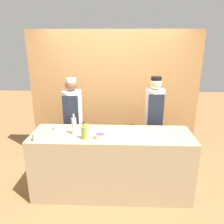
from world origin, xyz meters
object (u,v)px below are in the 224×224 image
object	(u,v)px
sauce_bowl_purple	(100,136)
bottle_clear	(74,126)
chef_left	(73,121)
cup_steel	(35,137)
chef_right	(154,121)
sauce_bowl_orange	(86,127)
bottle_oil	(84,132)
sauce_bowl_white	(58,127)
cutting_board	(128,132)

from	to	relation	value
sauce_bowl_purple	bottle_clear	distance (m)	0.40
chef_left	cup_steel	bearing A→B (deg)	-108.41
bottle_clear	chef_left	world-z (taller)	chef_left
chef_right	bottle_clear	bearing A→B (deg)	-149.84
sauce_bowl_orange	sauce_bowl_purple	bearing A→B (deg)	-55.18
sauce_bowl_orange	bottle_oil	size ratio (longest dim) A/B	0.55
sauce_bowl_purple	bottle_clear	bearing A→B (deg)	161.91
sauce_bowl_white	bottle_oil	xyz separation A→B (m)	(0.45, -0.32, 0.07)
cup_steel	cutting_board	bearing A→B (deg)	13.92
sauce_bowl_white	cup_steel	distance (m)	0.44
cutting_board	bottle_oil	size ratio (longest dim) A/B	1.21
bottle_oil	chef_right	world-z (taller)	chef_right
sauce_bowl_white	chef_left	xyz separation A→B (m)	(0.12, 0.53, -0.09)
chef_left	sauce_bowl_orange	bearing A→B (deg)	-58.06
cutting_board	chef_right	size ratio (longest dim) A/B	0.18
chef_left	bottle_clear	bearing A→B (deg)	-76.51
sauce_bowl_purple	cutting_board	xyz separation A→B (m)	(0.38, 0.20, -0.02)
cutting_board	bottle_clear	distance (m)	0.77
sauce_bowl_white	bottle_oil	size ratio (longest dim) A/B	0.56
chef_left	chef_right	size ratio (longest dim) A/B	0.98
bottle_oil	bottle_clear	size ratio (longest dim) A/B	0.74
sauce_bowl_purple	bottle_oil	world-z (taller)	bottle_oil
sauce_bowl_purple	bottle_clear	xyz separation A→B (m)	(-0.37, 0.12, 0.10)
bottle_oil	cup_steel	size ratio (longest dim) A/B	2.47
sauce_bowl_orange	chef_left	xyz separation A→B (m)	(-0.30, 0.48, -0.09)
cup_steel	chef_right	bearing A→B (deg)	28.74
chef_left	chef_right	xyz separation A→B (m)	(1.39, -0.00, 0.02)
sauce_bowl_orange	cutting_board	world-z (taller)	sauce_bowl_orange
chef_right	sauce_bowl_orange	bearing A→B (deg)	-156.39
cutting_board	bottle_clear	size ratio (longest dim) A/B	0.89
cup_steel	chef_right	xyz separation A→B (m)	(1.70, 0.93, -0.09)
sauce_bowl_orange	sauce_bowl_purple	distance (m)	0.43
bottle_clear	chef_right	size ratio (longest dim) A/B	0.20
bottle_oil	bottle_clear	bearing A→B (deg)	137.27
sauce_bowl_orange	sauce_bowl_white	bearing A→B (deg)	-172.12
chef_left	bottle_oil	bearing A→B (deg)	-68.86
sauce_bowl_orange	bottle_clear	world-z (taller)	bottle_clear
sauce_bowl_orange	cutting_board	xyz separation A→B (m)	(0.63, -0.15, -0.01)
cutting_board	bottle_clear	world-z (taller)	bottle_clear
sauce_bowl_white	bottle_clear	xyz separation A→B (m)	(0.29, -0.17, 0.10)
chef_left	cutting_board	bearing A→B (deg)	-34.02
cup_steel	chef_right	world-z (taller)	chef_right
cup_steel	chef_right	distance (m)	1.94
sauce_bowl_white	cup_steel	world-z (taller)	cup_steel
sauce_bowl_purple	chef_right	distance (m)	1.19
sauce_bowl_white	cutting_board	size ratio (longest dim) A/B	0.46
cutting_board	chef_right	distance (m)	0.78
sauce_bowl_white	chef_left	distance (m)	0.55
cutting_board	sauce_bowl_purple	bearing A→B (deg)	-151.83
cutting_board	chef_right	world-z (taller)	chef_right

